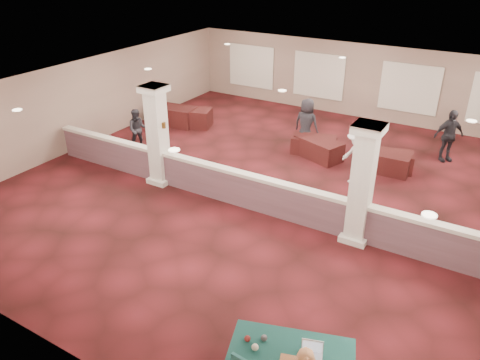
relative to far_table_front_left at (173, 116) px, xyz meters
The scene contains 26 objects.
ground 7.17m from the far_table_front_left, 24.78° to the right, with size 16.00×16.00×0.00m, color #4D1317.
wall_back 8.29m from the far_table_front_left, 37.57° to the left, with size 16.00×0.04×3.20m, color #806758.
wall_front 12.83m from the far_table_front_left, 59.42° to the right, with size 16.00×0.04×3.20m, color #806758.
wall_left 3.57m from the far_table_front_left, 116.57° to the right, with size 0.04×16.00×3.20m, color #806758.
ceiling 7.69m from the far_table_front_left, 24.78° to the right, with size 16.00×16.00×0.02m, color silver.
partition_wall 7.91m from the far_table_front_left, 34.70° to the right, with size 15.60×0.28×1.10m.
column_left 5.55m from the far_table_front_left, 56.31° to the right, with size 0.72×0.72×3.20m.
column_right 10.59m from the far_table_front_left, 25.35° to the right, with size 0.72×0.72×3.20m.
sconce_left 5.50m from the far_table_front_left, 58.85° to the right, with size 0.12×0.12×0.18m.
sconce_right 5.80m from the far_table_front_left, 53.91° to the right, with size 0.12×0.12×0.18m.
far_table_front_left is the anchor object (origin of this frame).
far_table_front_center 6.66m from the far_table_front_left, ahead, with size 1.72×0.86×0.70m, color black.
far_table_front_right 9.00m from the far_table_front_left, ahead, with size 1.68×0.84×0.68m, color black.
far_table_back_left 0.72m from the far_table_front_left, 16.14° to the left, with size 1.84×0.92×0.74m, color black.
far_table_back_center 6.35m from the far_table_front_left, ahead, with size 1.59×0.79×0.64m, color black.
far_table_back_right 9.07m from the far_table_front_left, ahead, with size 1.61×0.81×0.65m, color black.
attendee_a 2.88m from the far_table_front_left, 78.50° to the right, with size 0.75×0.42×1.56m, color black.
attendee_b 8.55m from the far_table_front_left, ahead, with size 1.19×0.54×1.86m, color white.
attendee_c 10.82m from the far_table_front_left, 10.64° to the left, with size 1.10×0.53×1.88m, color black.
attendee_d 5.92m from the far_table_front_left, ahead, with size 0.94×0.51×1.91m, color black.
laptop_base 14.00m from the far_table_front_left, 42.50° to the right, with size 0.37×0.26×0.02m, color silver.
laptop_screen 13.89m from the far_table_front_left, 42.24° to the right, with size 0.37×0.01×0.24m, color silver.
screen_glow 13.90m from the far_table_front_left, 42.26° to the right, with size 0.33×0.00×0.21m, color silver.
yarn_cream 13.60m from the far_table_front_left, 46.07° to the right, with size 0.12×0.12×0.12m, color beige.
yarn_red 13.38m from the far_table_front_left, 46.40° to the right, with size 0.11×0.11×0.11m, color maroon.
yarn_grey 13.44m from the far_table_front_left, 45.19° to the right, with size 0.12×0.12×0.12m, color #444449.
Camera 1 is at (5.65, -11.86, 6.96)m, focal length 35.00 mm.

